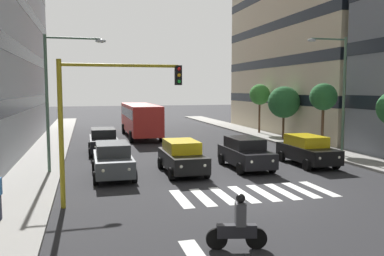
# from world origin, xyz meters

# --- Properties ---
(ground_plane) EXTENTS (180.00, 180.00, 0.00)m
(ground_plane) POSITION_xyz_m (0.00, 0.00, 0.00)
(ground_plane) COLOR #262628
(sidewalk_right) EXTENTS (2.65, 90.00, 0.15)m
(sidewalk_right) POSITION_xyz_m (9.41, 0.00, 0.07)
(sidewalk_right) COLOR gray
(sidewalk_right) RESTS_ON ground_plane
(building_left_block_0) EXTENTS (8.81, 21.92, 24.24)m
(building_left_block_0) POSITION_xyz_m (-15.12, -20.56, 12.12)
(building_left_block_0) COLOR beige
(building_left_block_0) RESTS_ON ground_plane
(crosswalk_markings) EXTENTS (6.75, 2.80, 0.01)m
(crosswalk_markings) POSITION_xyz_m (0.00, 0.00, 0.00)
(crosswalk_markings) COLOR silver
(crosswalk_markings) RESTS_ON ground_plane
(lane_arrow_1) EXTENTS (0.50, 2.20, 0.01)m
(lane_arrow_1) POSITION_xyz_m (4.04, 5.50, 0.00)
(lane_arrow_1) COLOR silver
(lane_arrow_1) RESTS_ON ground_plane
(car_0) EXTENTS (2.02, 4.44, 1.72)m
(car_0) POSITION_xyz_m (-5.59, -5.12, 0.89)
(car_0) COLOR black
(car_0) RESTS_ON ground_plane
(car_1) EXTENTS (2.02, 4.44, 1.72)m
(car_1) POSITION_xyz_m (-1.72, -5.07, 0.89)
(car_1) COLOR black
(car_1) RESTS_ON ground_plane
(car_2) EXTENTS (2.02, 4.44, 1.72)m
(car_2) POSITION_xyz_m (1.96, -4.77, 0.89)
(car_2) COLOR black
(car_2) RESTS_ON ground_plane
(car_3) EXTENTS (2.02, 4.44, 1.72)m
(car_3) POSITION_xyz_m (5.54, -4.77, 0.89)
(car_3) COLOR #474C51
(car_3) RESTS_ON ground_plane
(car_row2_0) EXTENTS (2.02, 4.44, 1.72)m
(car_row2_0) POSITION_xyz_m (5.67, -12.42, 0.89)
(car_row2_0) COLOR black
(car_row2_0) RESTS_ON ground_plane
(bus_behind_traffic) EXTENTS (2.78, 10.50, 3.00)m
(bus_behind_traffic) POSITION_xyz_m (1.96, -21.21, 1.86)
(bus_behind_traffic) COLOR red
(bus_behind_traffic) RESTS_ON ground_plane
(motorcycle_with_rider) EXTENTS (1.68, 0.48, 1.57)m
(motorcycle_with_rider) POSITION_xyz_m (2.82, 5.39, 0.65)
(motorcycle_with_rider) COLOR black
(motorcycle_with_rider) RESTS_ON ground_plane
(traffic_light_gantry) EXTENTS (4.63, 0.36, 5.50)m
(traffic_light_gantry) POSITION_xyz_m (6.35, 0.10, 3.72)
(traffic_light_gantry) COLOR #AD991E
(traffic_light_gantry) RESTS_ON ground_plane
(street_lamp_left) EXTENTS (2.70, 0.28, 7.41)m
(street_lamp_left) POSITION_xyz_m (-8.28, -6.19, 4.64)
(street_lamp_left) COLOR #4C6B56
(street_lamp_left) RESTS_ON sidewalk_left
(street_lamp_right) EXTENTS (3.10, 0.28, 7.00)m
(street_lamp_right) POSITION_xyz_m (8.17, -6.27, 4.47)
(street_lamp_right) COLOR #4C6B56
(street_lamp_right) RESTS_ON sidewalk_right
(street_tree_1) EXTENTS (1.88, 1.88, 4.66)m
(street_tree_1) POSITION_xyz_m (-9.15, -9.10, 3.84)
(street_tree_1) COLOR #513823
(street_tree_1) RESTS_ON sidewalk_left
(street_tree_2) EXTENTS (2.70, 2.70, 4.49)m
(street_tree_2) POSITION_xyz_m (-9.54, -15.57, 3.28)
(street_tree_2) COLOR #513823
(street_tree_2) RESTS_ON sidewalk_left
(street_tree_3) EXTENTS (2.00, 2.00, 4.72)m
(street_tree_3) POSITION_xyz_m (-9.60, -20.60, 3.84)
(street_tree_3) COLOR #513823
(street_tree_3) RESTS_ON sidewalk_left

